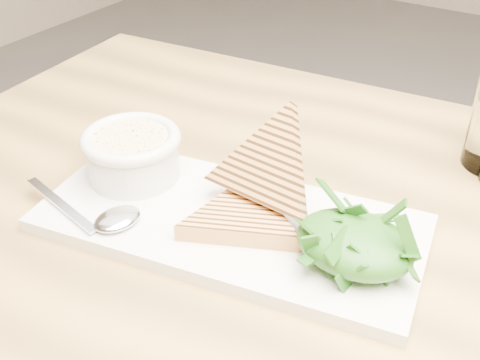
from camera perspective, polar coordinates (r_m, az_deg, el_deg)
The scene contains 12 objects.
table_top at distance 0.61m, azimuth 10.89°, elevation -9.04°, with size 1.19×0.79×0.04m, color olive.
table_leg_bl at distance 1.29m, azimuth -6.90°, elevation -3.19°, with size 0.06×0.06×0.68m, color olive.
platter at distance 0.62m, azimuth -1.00°, elevation -4.12°, with size 0.39×0.18×0.01m, color white.
soup_bowl at distance 0.68m, azimuth -10.09°, elevation 1.90°, with size 0.10×0.10×0.04m, color white.
soup at distance 0.67m, azimuth -10.30°, elevation 3.74°, with size 0.09×0.09×0.01m, color beige.
bowl_rim at distance 0.67m, azimuth -10.32°, elevation 3.88°, with size 0.11×0.11×0.01m, color white.
sandwich_flat at distance 0.60m, azimuth 0.20°, elevation -3.57°, with size 0.14×0.14×0.02m, color #C58541, non-canonical shape.
sandwich_lean at distance 0.61m, azimuth 2.58°, elevation 1.13°, with size 0.14×0.14×0.08m, color #C58541, non-canonical shape.
salad_base at distance 0.56m, azimuth 10.80°, elevation -5.95°, with size 0.11×0.09×0.04m, color #164B14.
arugula_pile at distance 0.56m, azimuth 10.86°, elevation -5.51°, with size 0.11×0.10×0.05m, color #275A15, non-canonical shape.
spoon_bowl at distance 0.62m, azimuth -11.54°, elevation -3.63°, with size 0.04×0.05×0.01m, color silver.
spoon_handle at distance 0.66m, azimuth -16.62°, elevation -2.22°, with size 0.13×0.01×0.00m, color silver.
Camera 1 is at (0.05, -0.54, 1.12)m, focal length 45.00 mm.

